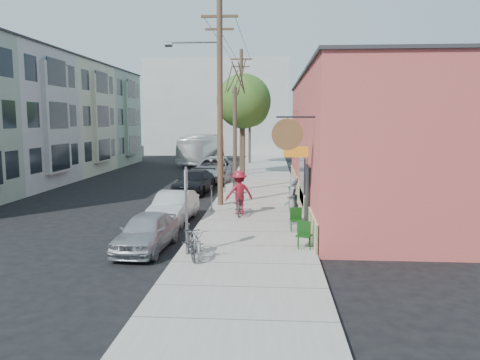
# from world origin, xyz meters

# --- Properties ---
(ground) EXTENTS (120.00, 120.00, 0.00)m
(ground) POSITION_xyz_m (0.00, 0.00, 0.00)
(ground) COLOR black
(sidewalk) EXTENTS (4.50, 58.00, 0.15)m
(sidewalk) POSITION_xyz_m (4.25, 11.00, 0.07)
(sidewalk) COLOR #98968D
(sidewalk) RESTS_ON ground
(cafe_building) EXTENTS (6.60, 20.20, 6.61)m
(cafe_building) POSITION_xyz_m (8.99, 4.99, 3.30)
(cafe_building) COLOR #B74844
(cafe_building) RESTS_ON ground
(apartment_row) EXTENTS (6.30, 32.00, 9.00)m
(apartment_row) POSITION_xyz_m (-11.85, 14.00, 4.50)
(apartment_row) COLOR gray
(apartment_row) RESTS_ON ground
(end_cap_building) EXTENTS (18.00, 8.00, 12.00)m
(end_cap_building) POSITION_xyz_m (-2.00, 42.00, 6.00)
(end_cap_building) COLOR #AFAFA9
(end_cap_building) RESTS_ON ground
(sign_post) EXTENTS (0.07, 0.45, 2.80)m
(sign_post) POSITION_xyz_m (2.35, -5.21, 1.83)
(sign_post) COLOR slate
(sign_post) RESTS_ON sidewalk
(parking_meter_near) EXTENTS (0.14, 0.14, 1.24)m
(parking_meter_near) POSITION_xyz_m (2.25, 1.68, 0.98)
(parking_meter_near) COLOR slate
(parking_meter_near) RESTS_ON sidewalk
(parking_meter_far) EXTENTS (0.14, 0.14, 1.24)m
(parking_meter_far) POSITION_xyz_m (2.25, 7.83, 0.98)
(parking_meter_far) COLOR slate
(parking_meter_far) RESTS_ON sidewalk
(utility_pole_near) EXTENTS (3.57, 0.28, 10.00)m
(utility_pole_near) POSITION_xyz_m (2.39, 3.64, 5.41)
(utility_pole_near) COLOR #503A28
(utility_pole_near) RESTS_ON sidewalk
(utility_pole_far) EXTENTS (1.80, 0.28, 10.00)m
(utility_pole_far) POSITION_xyz_m (2.45, 19.57, 5.34)
(utility_pole_far) COLOR #503A28
(utility_pole_far) RESTS_ON sidewalk
(tree_bare) EXTENTS (0.24, 0.24, 6.18)m
(tree_bare) POSITION_xyz_m (2.80, 8.46, 3.24)
(tree_bare) COLOR #44392C
(tree_bare) RESTS_ON sidewalk
(tree_leafy_mid) EXTENTS (4.22, 4.22, 7.81)m
(tree_leafy_mid) POSITION_xyz_m (2.80, 17.01, 5.83)
(tree_leafy_mid) COLOR #44392C
(tree_leafy_mid) RESTS_ON sidewalk
(tree_leafy_far) EXTENTS (3.82, 3.82, 7.39)m
(tree_leafy_far) POSITION_xyz_m (2.80, 26.84, 5.61)
(tree_leafy_far) COLOR #44392C
(tree_leafy_far) RESTS_ON sidewalk
(patio_chair_a) EXTENTS (0.56, 0.56, 0.88)m
(patio_chair_a) POSITION_xyz_m (5.97, -1.80, 0.59)
(patio_chair_a) COLOR #0F360F
(patio_chair_a) RESTS_ON sidewalk
(patio_chair_b) EXTENTS (0.65, 0.65, 0.88)m
(patio_chair_b) POSITION_xyz_m (6.12, -4.23, 0.59)
(patio_chair_b) COLOR #0F360F
(patio_chair_b) RESTS_ON sidewalk
(patron_grey) EXTENTS (0.51, 0.74, 1.93)m
(patron_grey) POSITION_xyz_m (5.88, -0.52, 1.11)
(patron_grey) COLOR slate
(patron_grey) RESTS_ON sidewalk
(patron_green) EXTENTS (0.66, 0.81, 1.55)m
(patron_green) POSITION_xyz_m (5.85, -0.19, 0.92)
(patron_green) COLOR #307A5D
(patron_green) RESTS_ON sidewalk
(cyclist) EXTENTS (1.46, 1.16, 1.98)m
(cyclist) POSITION_xyz_m (3.56, 1.29, 1.14)
(cyclist) COLOR maroon
(cyclist) RESTS_ON sidewalk
(cyclist_bike) EXTENTS (0.86, 2.15, 1.11)m
(cyclist_bike) POSITION_xyz_m (3.56, 1.29, 0.70)
(cyclist_bike) COLOR black
(cyclist_bike) RESTS_ON sidewalk
(parked_bike_a) EXTENTS (1.03, 1.78, 1.03)m
(parked_bike_a) POSITION_xyz_m (2.52, -5.57, 0.67)
(parked_bike_a) COLOR black
(parked_bike_a) RESTS_ON sidewalk
(parked_bike_b) EXTENTS (0.97, 1.85, 0.93)m
(parked_bike_b) POSITION_xyz_m (2.72, -5.37, 0.61)
(parked_bike_b) COLOR gray
(parked_bike_b) RESTS_ON sidewalk
(car_0) EXTENTS (1.78, 3.86, 1.28)m
(car_0) POSITION_xyz_m (0.80, -4.30, 0.64)
(car_0) COLOR #9FA1A7
(car_0) RESTS_ON ground
(car_1) EXTENTS (1.64, 4.08, 1.32)m
(car_1) POSITION_xyz_m (0.80, 0.09, 0.66)
(car_1) COLOR #ACB1B4
(car_1) RESTS_ON ground
(car_2) EXTENTS (2.32, 4.84, 1.36)m
(car_2) POSITION_xyz_m (0.36, 8.29, 0.68)
(car_2) COLOR black
(car_2) RESTS_ON ground
(car_3) EXTENTS (2.86, 6.03, 1.66)m
(car_3) POSITION_xyz_m (0.80, 14.12, 0.83)
(car_3) COLOR #A1A3A9
(car_3) RESTS_ON ground
(car_4) EXTENTS (1.62, 4.07, 1.32)m
(car_4) POSITION_xyz_m (0.34, 19.61, 0.66)
(car_4) COLOR #969A9D
(car_4) RESTS_ON ground
(bus) EXTENTS (3.37, 10.76, 2.95)m
(bus) POSITION_xyz_m (-2.01, 27.37, 1.47)
(bus) COLOR white
(bus) RESTS_ON ground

